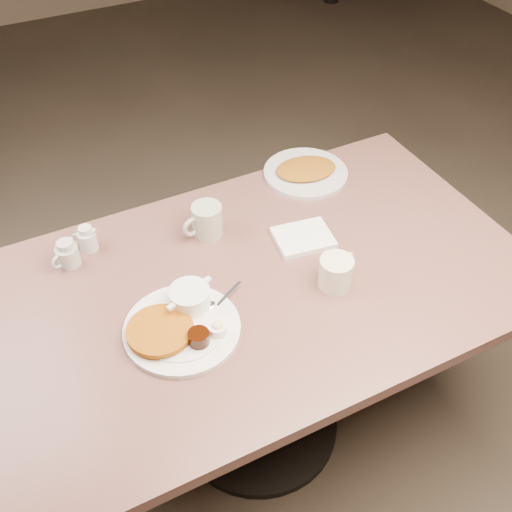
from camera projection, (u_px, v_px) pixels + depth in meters
name	position (u px, v px, depth m)	size (l,w,h in m)	color
room	(261.00, 52.00, 1.20)	(7.04, 8.04, 2.84)	#4C3F33
diner_table	(259.00, 319.00, 1.77)	(1.50, 0.90, 0.75)	#84564C
main_plate	(181.00, 322.00, 1.51)	(0.39, 0.38, 0.07)	white
coffee_mug_near	(336.00, 272.00, 1.60)	(0.14, 0.12, 0.09)	white
napkin	(303.00, 238.00, 1.76)	(0.18, 0.15, 0.02)	white
coffee_mug_far	(206.00, 221.00, 1.75)	(0.13, 0.10, 0.10)	beige
creamer_left	(67.00, 254.00, 1.67)	(0.09, 0.07, 0.08)	beige
creamer_right	(87.00, 239.00, 1.71)	(0.07, 0.06, 0.08)	silver
hash_plate	(306.00, 172.00, 1.99)	(0.32, 0.32, 0.04)	silver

